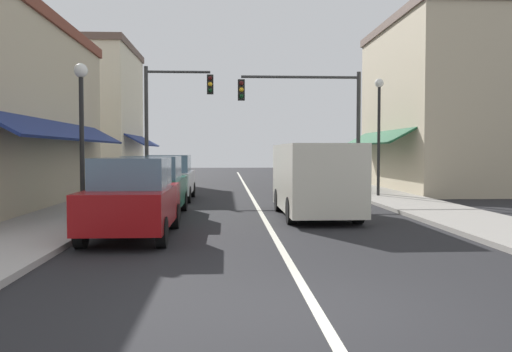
% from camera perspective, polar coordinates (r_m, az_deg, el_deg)
% --- Properties ---
extents(ground_plane, '(80.00, 80.00, 0.00)m').
position_cam_1_polar(ground_plane, '(24.34, -0.62, -1.92)').
color(ground_plane, black).
extents(sidewalk_left, '(2.60, 56.00, 0.12)m').
position_cam_1_polar(sidewalk_left, '(24.71, -13.48, -1.78)').
color(sidewalk_left, '#A39E99').
rests_on(sidewalk_left, ground).
extents(sidewalk_right, '(2.60, 56.00, 0.12)m').
position_cam_1_polar(sidewalk_right, '(25.19, 11.98, -1.69)').
color(sidewalk_right, gray).
rests_on(sidewalk_right, ground).
extents(lane_center_stripe, '(0.14, 52.00, 0.01)m').
position_cam_1_polar(lane_center_stripe, '(24.34, -0.62, -1.91)').
color(lane_center_stripe, silver).
rests_on(lane_center_stripe, ground).
extents(storefront_right_block, '(5.83, 10.20, 8.30)m').
position_cam_1_polar(storefront_right_block, '(28.22, 18.03, 7.01)').
color(storefront_right_block, '#BCAD8E').
rests_on(storefront_right_block, ground).
extents(storefront_far_left, '(7.03, 8.20, 8.38)m').
position_cam_1_polar(storefront_far_left, '(35.37, -17.31, 6.17)').
color(storefront_far_left, beige).
rests_on(storefront_far_left, ground).
extents(parked_car_nearest_left, '(1.79, 4.11, 1.77)m').
position_cam_1_polar(parked_car_nearest_left, '(12.33, -12.77, -2.27)').
color(parked_car_nearest_left, maroon).
rests_on(parked_car_nearest_left, ground).
extents(parked_car_second_left, '(1.79, 4.10, 1.77)m').
position_cam_1_polar(parked_car_second_left, '(16.31, -10.73, -1.09)').
color(parked_car_second_left, '#0F4C33').
rests_on(parked_car_second_left, ground).
extents(parked_car_third_left, '(1.79, 4.10, 1.77)m').
position_cam_1_polar(parked_car_third_left, '(21.58, -8.99, -0.19)').
color(parked_car_third_left, silver).
rests_on(parked_car_third_left, ground).
extents(van_in_lane, '(2.03, 5.19, 2.12)m').
position_cam_1_polar(van_in_lane, '(15.94, 6.15, -0.17)').
color(van_in_lane, beige).
rests_on(van_in_lane, ground).
extents(traffic_signal_mast_arm, '(5.44, 0.50, 5.43)m').
position_cam_1_polar(traffic_signal_mast_arm, '(24.24, 6.24, 6.91)').
color(traffic_signal_mast_arm, '#333333').
rests_on(traffic_signal_mast_arm, ground).
extents(traffic_signal_left_corner, '(3.24, 0.50, 5.89)m').
position_cam_1_polar(traffic_signal_left_corner, '(26.00, -9.18, 6.90)').
color(traffic_signal_left_corner, '#333333').
rests_on(traffic_signal_left_corner, ground).
extents(street_lamp_left_near, '(0.36, 0.36, 4.20)m').
position_cam_1_polar(street_lamp_left_near, '(15.02, -17.81, 6.17)').
color(street_lamp_left_near, black).
rests_on(street_lamp_left_near, ground).
extents(street_lamp_right_mid, '(0.36, 0.36, 4.86)m').
position_cam_1_polar(street_lamp_right_mid, '(22.71, 12.75, 5.94)').
color(street_lamp_right_mid, black).
rests_on(street_lamp_right_mid, ground).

